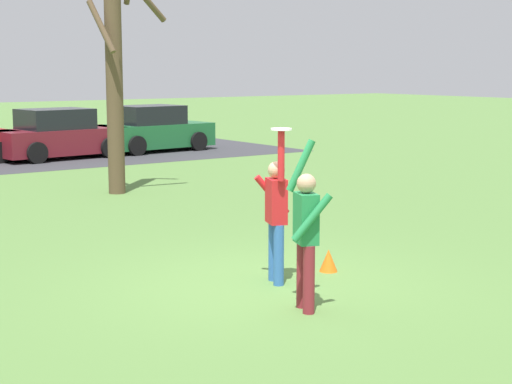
{
  "coord_description": "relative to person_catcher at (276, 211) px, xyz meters",
  "views": [
    {
      "loc": [
        -6.28,
        -8.52,
        2.87
      ],
      "look_at": [
        -0.04,
        0.16,
        1.25
      ],
      "focal_mm": 57.29,
      "sensor_mm": 36.0,
      "label": 1
    }
  ],
  "objects": [
    {
      "name": "field_cone_orange",
      "position": [
        0.98,
        0.06,
        -0.82
      ],
      "size": [
        0.26,
        0.26,
        0.32
      ],
      "primitive_type": "cone",
      "color": "orange",
      "rests_on": "ground_plane"
    },
    {
      "name": "person_catcher",
      "position": [
        0.0,
        0.0,
        0.0
      ],
      "size": [
        0.49,
        0.59,
        2.08
      ],
      "rotation": [
        0.0,
        0.0,
        -1.95
      ],
      "color": "#3366B7",
      "rests_on": "ground_plane"
    },
    {
      "name": "ground_plane",
      "position": [
        -0.2,
        -0.03,
        -0.98
      ],
      "size": [
        120.0,
        120.0,
        0.0
      ],
      "primitive_type": "plane",
      "color": "#567F3D"
    },
    {
      "name": "parked_car_maroon",
      "position": [
        3.61,
        16.32,
        -0.25
      ],
      "size": [
        4.25,
        2.34,
        1.59
      ],
      "rotation": [
        0.0,
        0.0,
        0.1
      ],
      "color": "maroon",
      "rests_on": "ground_plane"
    },
    {
      "name": "person_defender",
      "position": [
        -0.48,
        -1.22,
        -0.0
      ],
      "size": [
        0.57,
        0.64,
        2.04
      ],
      "rotation": [
        0.0,
        0.0,
        1.19
      ],
      "color": "maroon",
      "rests_on": "ground_plane"
    },
    {
      "name": "frisbee_disc",
      "position": [
        -0.08,
        -0.21,
        1.11
      ],
      "size": [
        0.27,
        0.27,
        0.02
      ],
      "primitive_type": "cylinder",
      "color": "white",
      "rests_on": "person_catcher"
    },
    {
      "name": "parked_car_green",
      "position": [
        7.13,
        16.59,
        -0.25
      ],
      "size": [
        4.25,
        2.34,
        1.59
      ],
      "rotation": [
        0.0,
        0.0,
        0.1
      ],
      "color": "#1E6633",
      "rests_on": "ground_plane"
    },
    {
      "name": "bare_tree_tall",
      "position": [
        1.83,
        8.47,
        1.95
      ],
      "size": [
        1.7,
        1.51,
        6.21
      ],
      "color": "brown",
      "rests_on": "ground_plane"
    }
  ]
}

